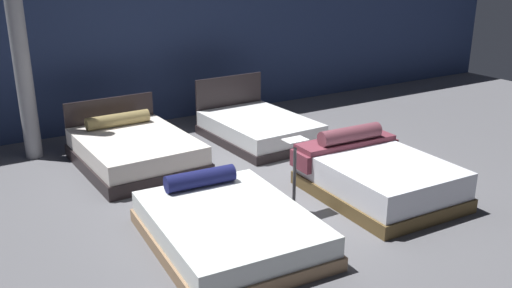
# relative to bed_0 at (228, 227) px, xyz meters

# --- Properties ---
(ground_plane) EXTENTS (18.00, 18.00, 0.02)m
(ground_plane) POSITION_rel_bed_0_xyz_m (1.08, 1.22, -0.20)
(ground_plane) COLOR #5B5B60
(showroom_back_wall) EXTENTS (18.00, 0.06, 3.50)m
(showroom_back_wall) POSITION_rel_bed_0_xyz_m (1.08, 4.87, 1.56)
(showroom_back_wall) COLOR navy
(showroom_back_wall) RESTS_ON ground_plane
(bed_0) EXTENTS (1.73, 2.20, 0.59)m
(bed_0) POSITION_rel_bed_0_xyz_m (0.00, 0.00, 0.00)
(bed_0) COLOR #907051
(bed_0) RESTS_ON ground_plane
(bed_1) EXTENTS (1.59, 1.97, 0.79)m
(bed_1) POSITION_rel_bed_0_xyz_m (2.26, 0.10, 0.08)
(bed_1) COLOR brown
(bed_1) RESTS_ON ground_plane
(bed_2) EXTENTS (1.61, 2.12, 0.85)m
(bed_2) POSITION_rel_bed_0_xyz_m (-0.07, 2.80, 0.05)
(bed_2) COLOR black
(bed_2) RESTS_ON ground_plane
(bed_3) EXTENTS (1.51, 2.06, 0.95)m
(bed_3) POSITION_rel_bed_0_xyz_m (2.14, 2.87, 0.01)
(bed_3) COLOR black
(bed_3) RESTS_ON ground_plane
(price_sign) EXTENTS (0.28, 0.24, 0.93)m
(price_sign) POSITION_rel_bed_0_xyz_m (1.08, 0.29, 0.16)
(price_sign) COLOR #3F3F44
(price_sign) RESTS_ON ground_plane
(support_pillar) EXTENTS (0.25, 0.25, 3.50)m
(support_pillar) POSITION_rel_bed_0_xyz_m (-1.29, 4.00, 1.56)
(support_pillar) COLOR #99999E
(support_pillar) RESTS_ON ground_plane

